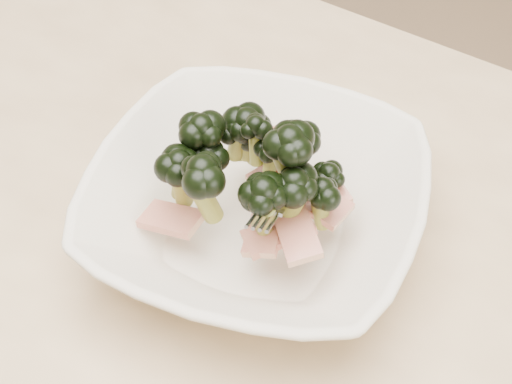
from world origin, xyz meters
TOP-DOWN VIEW (x-y plane):
  - dining_table at (0.00, 0.00)m, footprint 1.20×0.80m
  - broccoli_dish at (0.11, 0.06)m, footprint 0.34×0.34m

SIDE VIEW (x-z plane):
  - dining_table at x=0.00m, z-range 0.28..1.03m
  - broccoli_dish at x=0.11m, z-range 0.72..0.86m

